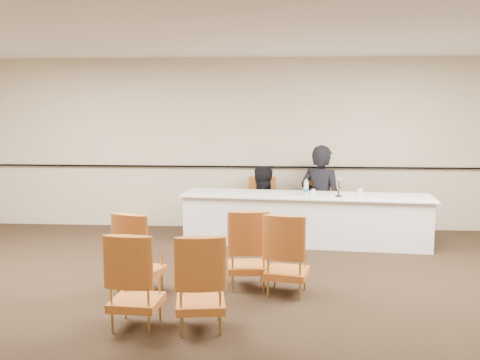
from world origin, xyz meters
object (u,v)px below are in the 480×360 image
object	(u,v)px
panelist_main_chair	(320,208)
aud_chair_back_mid	(200,281)
panelist_second	(261,216)
aud_chair_back_left	(136,279)
panelist_second_chair	(261,206)
aud_chair_front_right	(287,253)
aud_chair_front_mid	(247,248)
water_bottle	(306,187)
aud_chair_front_left	(140,252)
panelist_main	(321,203)
coffee_cup	(360,193)
drinking_glass	(313,192)
microphone	(339,188)
panel_table	(305,219)

from	to	relation	value
panelist_main_chair	aud_chair_back_mid	world-z (taller)	same
panelist_second	aud_chair_back_left	world-z (taller)	panelist_second
panelist_second_chair	aud_chair_front_right	bearing A→B (deg)	-77.31
panelist_main_chair	aud_chair_front_mid	xyz separation A→B (m)	(-1.07, -2.73, 0.00)
water_bottle	aud_chair_front_left	xyz separation A→B (m)	(-2.02, -2.40, -0.43)
panelist_main	panelist_main_chair	xyz separation A→B (m)	(0.00, 0.00, -0.08)
water_bottle	coffee_cup	size ratio (longest dim) A/B	1.96
panelist_main	drinking_glass	bearing A→B (deg)	99.79
panelist_main	microphone	bearing A→B (deg)	130.99
coffee_cup	aud_chair_front_left	size ratio (longest dim) A/B	0.13
aud_chair_front_left	aud_chair_front_mid	xyz separation A→B (m)	(1.23, 0.25, 0.00)
panelist_second	aud_chair_front_right	xyz separation A→B (m)	(0.40, -3.02, 0.18)
drinking_glass	panelist_main	bearing A→B (deg)	74.83
panelist_main	water_bottle	distance (m)	0.73
aud_chair_back_mid	coffee_cup	bearing A→B (deg)	50.08
panelist_second	aud_chair_back_left	size ratio (longest dim) A/B	1.81
panelist_main	panel_table	bearing A→B (deg)	87.97
aud_chair_front_mid	coffee_cup	bearing A→B (deg)	45.55
panelist_second	drinking_glass	xyz separation A→B (m)	(0.84, -0.70, 0.53)
aud_chair_back_mid	aud_chair_back_left	bearing A→B (deg)	170.69
aud_chair_front_left	aud_chair_back_mid	world-z (taller)	same
panelist_second	water_bottle	world-z (taller)	panelist_second
panelist_second_chair	microphone	distance (m)	1.53
panelist_main	aud_chair_back_left	bearing A→B (deg)	87.43
panelist_second_chair	coffee_cup	xyz separation A→B (m)	(1.54, -0.78, 0.37)
aud_chair_front_left	aud_chair_back_mid	distance (m)	1.31
panel_table	aud_chair_front_left	xyz separation A→B (m)	(-2.01, -2.44, 0.09)
microphone	aud_chair_back_left	xyz separation A→B (m)	(-2.28, -3.25, -0.45)
panelist_main_chair	aud_chair_back_mid	bearing A→B (deg)	-104.80
aud_chair_back_left	panelist_second_chair	bearing A→B (deg)	79.51
coffee_cup	aud_chair_front_right	xyz separation A→B (m)	(-1.14, -2.23, -0.37)
drinking_glass	aud_chair_back_left	world-z (taller)	aud_chair_back_left
microphone	aud_chair_back_left	world-z (taller)	microphone
aud_chair_back_left	panelist_main_chair	bearing A→B (deg)	66.72
panelist_main_chair	aud_chair_back_left	size ratio (longest dim) A/B	1.00
panelist_main_chair	panelist_second_chair	bearing A→B (deg)	-180.00
drinking_glass	microphone	bearing A→B (deg)	-16.85
aud_chair_front_left	aud_chair_front_right	size ratio (longest dim) A/B	1.00
panelist_main	drinking_glass	distance (m)	0.69
drinking_glass	aud_chair_front_right	size ratio (longest dim) A/B	0.11
aud_chair_back_mid	aud_chair_front_left	bearing A→B (deg)	121.50
panelist_second_chair	aud_chair_back_left	xyz separation A→B (m)	(-1.07, -4.07, 0.00)
panelist_main	panelist_main_chair	bearing A→B (deg)	-0.00
panelist_second	panelist_second_chair	world-z (taller)	panelist_second
microphone	drinking_glass	bearing A→B (deg)	172.11
panel_table	aud_chair_back_left	size ratio (longest dim) A/B	4.09
panelist_main	aud_chair_back_left	world-z (taller)	panelist_main
aud_chair_back_left	aud_chair_back_mid	size ratio (longest dim) A/B	1.00
panelist_main_chair	coffee_cup	world-z (taller)	panelist_main_chair
microphone	aud_chair_front_right	bearing A→B (deg)	-101.33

